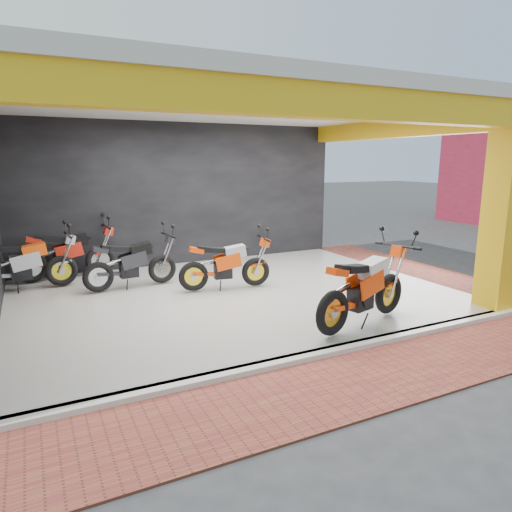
{
  "coord_description": "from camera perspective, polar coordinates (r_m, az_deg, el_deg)",
  "views": [
    {
      "loc": [
        -3.42,
        -5.76,
        2.61
      ],
      "look_at": [
        0.21,
        1.51,
        0.9
      ],
      "focal_mm": 32.0,
      "sensor_mm": 36.0,
      "label": 1
    }
  ],
  "objects": [
    {
      "name": "ground",
      "position": [
        7.19,
        3.95,
        -9.43
      ],
      "size": [
        80.0,
        80.0,
        0.0
      ],
      "primitive_type": "plane",
      "color": "#2D2D30",
      "rests_on": "ground"
    },
    {
      "name": "showroom_floor",
      "position": [
        8.86,
        -2.62,
        -4.93
      ],
      "size": [
        8.0,
        6.0,
        0.1
      ],
      "primitive_type": "cube",
      "color": "silver",
      "rests_on": "ground"
    },
    {
      "name": "showroom_ceiling",
      "position": [
        8.54,
        -2.86,
        18.52
      ],
      "size": [
        8.4,
        6.4,
        0.2
      ],
      "primitive_type": "cube",
      "color": "beige",
      "rests_on": "corner_column"
    },
    {
      "name": "back_wall",
      "position": [
        11.42,
        -9.08,
        7.41
      ],
      "size": [
        8.2,
        0.2,
        3.5
      ],
      "primitive_type": "cube",
      "color": "black",
      "rests_on": "ground"
    },
    {
      "name": "corner_column",
      "position": [
        8.79,
        28.5,
        4.83
      ],
      "size": [
        0.5,
        0.5,
        3.5
      ],
      "primitive_type": "cube",
      "color": "gold",
      "rests_on": "ground"
    },
    {
      "name": "header_beam_front",
      "position": [
        5.9,
        9.61,
        18.44
      ],
      "size": [
        8.4,
        0.3,
        0.4
      ],
      "primitive_type": "cube",
      "color": "gold",
      "rests_on": "corner_column"
    },
    {
      "name": "header_beam_right",
      "position": [
        10.76,
        17.8,
        15.01
      ],
      "size": [
        0.3,
        6.4,
        0.4
      ],
      "primitive_type": "cube",
      "color": "gold",
      "rests_on": "corner_column"
    },
    {
      "name": "floor_kerb",
      "position": [
        6.38,
        8.69,
        -11.91
      ],
      "size": [
        8.0,
        0.2,
        0.1
      ],
      "primitive_type": "cube",
      "color": "silver",
      "rests_on": "ground"
    },
    {
      "name": "paver_front",
      "position": [
        5.84,
        13.23,
        -14.83
      ],
      "size": [
        9.0,
        1.4,
        0.03
      ],
      "primitive_type": "cube",
      "color": "brown",
      "rests_on": "ground"
    },
    {
      "name": "paver_right",
      "position": [
        11.6,
        19.62,
        -1.76
      ],
      "size": [
        1.4,
        7.0,
        0.03
      ],
      "primitive_type": "cube",
      "color": "brown",
      "rests_on": "ground"
    },
    {
      "name": "moto_hero",
      "position": [
        7.75,
        16.36,
        -2.22
      ],
      "size": [
        2.38,
        1.39,
        1.37
      ],
      "primitive_type": null,
      "rotation": [
        0.0,
        0.0,
        0.27
      ],
      "color": "#FF440A",
      "rests_on": "showroom_floor"
    },
    {
      "name": "moto_row_a",
      "position": [
        9.12,
        -0.04,
        -0.25
      ],
      "size": [
        2.03,
        1.01,
        1.19
      ],
      "primitive_type": null,
      "rotation": [
        0.0,
        0.0,
        -0.15
      ],
      "color": "#EF450A",
      "rests_on": "showroom_floor"
    },
    {
      "name": "moto_row_b",
      "position": [
        9.53,
        -11.72,
        0.1
      ],
      "size": [
        2.04,
        0.91,
        1.21
      ],
      "primitive_type": null,
      "rotation": [
        0.0,
        0.0,
        0.09
      ],
      "color": "black",
      "rests_on": "showroom_floor"
    },
    {
      "name": "moto_row_c",
      "position": [
        9.92,
        -23.27,
        -0.02
      ],
      "size": [
        2.11,
        0.89,
        1.26
      ],
      "primitive_type": null,
      "rotation": [
        0.0,
        0.0,
        0.06
      ],
      "color": "#AEB1B6",
      "rests_on": "showroom_floor"
    },
    {
      "name": "moto_row_d",
      "position": [
        10.62,
        -18.98,
        1.13
      ],
      "size": [
        2.16,
        0.9,
        1.3
      ],
      "primitive_type": null,
      "rotation": [
        0.0,
        0.0,
        0.06
      ],
      "color": "red",
      "rests_on": "showroom_floor"
    }
  ]
}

